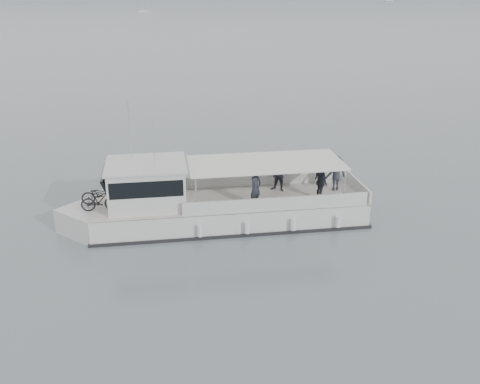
{
  "coord_description": "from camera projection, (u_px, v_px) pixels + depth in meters",
  "views": [
    {
      "loc": [
        4.3,
        -23.31,
        11.01
      ],
      "look_at": [
        3.95,
        0.79,
        1.6
      ],
      "focal_mm": 40.0,
      "sensor_mm": 36.0,
      "label": 1
    }
  ],
  "objects": [
    {
      "name": "tour_boat",
      "position": [
        203.0,
        204.0,
        25.9
      ],
      "size": [
        15.05,
        5.81,
        6.27
      ],
      "rotation": [
        0.0,
        0.0,
        0.17
      ],
      "color": "silver",
      "rests_on": "ground"
    },
    {
      "name": "moored_fleet",
      "position": [
        185.0,
        12.0,
        215.43
      ],
      "size": [
        398.35,
        356.31,
        10.42
      ],
      "color": "silver",
      "rests_on": "ground"
    },
    {
      "name": "ground",
      "position": [
        158.0,
        228.0,
        25.77
      ],
      "size": [
        1400.0,
        1400.0,
        0.0
      ],
      "primitive_type": "plane",
      "color": "slate",
      "rests_on": "ground"
    }
  ]
}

